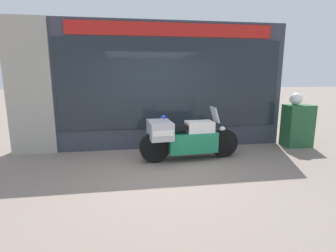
# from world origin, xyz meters

# --- Properties ---
(ground_plane) EXTENTS (60.00, 60.00, 0.00)m
(ground_plane) POSITION_xyz_m (0.00, 0.00, 0.00)
(ground_plane) COLOR gray
(shop_building) EXTENTS (6.95, 0.55, 3.22)m
(shop_building) POSITION_xyz_m (-0.47, 2.00, 1.62)
(shop_building) COLOR #333842
(shop_building) RESTS_ON ground
(window_display) EXTENTS (5.45, 0.30, 1.88)m
(window_display) POSITION_xyz_m (0.45, 2.03, 0.45)
(window_display) COLOR slate
(window_display) RESTS_ON ground
(paramedic_motorcycle) EXTENTS (2.31, 0.77, 1.20)m
(paramedic_motorcycle) POSITION_xyz_m (0.56, 0.77, 0.54)
(paramedic_motorcycle) COLOR black
(paramedic_motorcycle) RESTS_ON ground
(utility_cabinet) EXTENTS (0.71, 0.48, 1.12)m
(utility_cabinet) POSITION_xyz_m (3.84, 1.45, 0.56)
(utility_cabinet) COLOR #235633
(utility_cabinet) RESTS_ON ground
(white_helmet) EXTENTS (0.32, 0.32, 0.32)m
(white_helmet) POSITION_xyz_m (3.72, 1.46, 1.28)
(white_helmet) COLOR white
(white_helmet) RESTS_ON utility_cabinet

